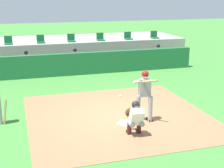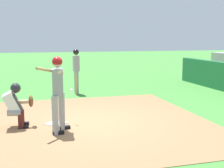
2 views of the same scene
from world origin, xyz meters
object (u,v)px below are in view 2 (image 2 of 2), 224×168
object	(u,v)px
batter_at_plate	(58,89)
on_deck_batter	(76,69)
home_plate	(56,123)
catcher_crouched	(17,104)

from	to	relation	value
batter_at_plate	on_deck_batter	xyz separation A→B (m)	(-4.84, 1.18, -0.02)
home_plate	catcher_crouched	bearing A→B (deg)	-90.02
catcher_crouched	on_deck_batter	bearing A→B (deg)	152.70
batter_at_plate	on_deck_batter	distance (m)	4.98
home_plate	catcher_crouched	distance (m)	1.12
batter_at_plate	catcher_crouched	world-z (taller)	batter_at_plate
on_deck_batter	home_plate	bearing A→B (deg)	-15.89
home_plate	on_deck_batter	size ratio (longest dim) A/B	0.25
catcher_crouched	batter_at_plate	bearing A→B (deg)	54.32
on_deck_batter	catcher_crouched	bearing A→B (deg)	-27.30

